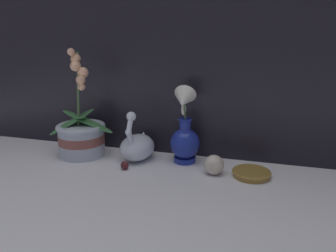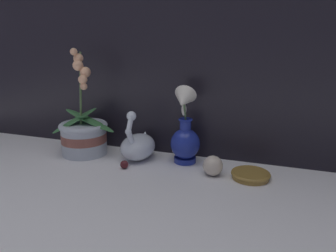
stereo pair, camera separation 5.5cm
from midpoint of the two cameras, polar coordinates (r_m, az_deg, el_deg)
name	(u,v)px [view 2 (the right image)]	position (r m, az deg, el deg)	size (l,w,h in m)	color
ground_plane	(146,174)	(1.10, -2.33, -8.32)	(2.80, 2.80, 0.00)	white
orchid_potted_plant	(84,133)	(1.29, -13.27, -1.18)	(0.24, 0.20, 0.40)	#B2BCCC
swan_figurine	(138,145)	(1.21, -3.89, -3.35)	(0.12, 0.19, 0.19)	silver
blue_vase	(185,135)	(1.16, 4.32, -1.64)	(0.11, 0.13, 0.28)	navy
glass_sphere	(213,166)	(1.09, 9.26, -6.83)	(0.07, 0.07, 0.07)	beige
amber_dish	(251,175)	(1.10, 15.61, -8.18)	(0.12, 0.12, 0.02)	olive
glass_bauble	(124,165)	(1.14, -6.24, -6.70)	(0.03, 0.03, 0.03)	#4C191E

